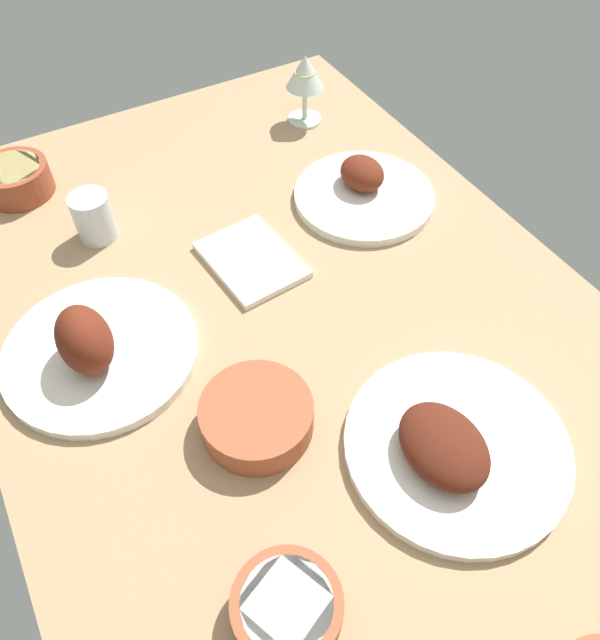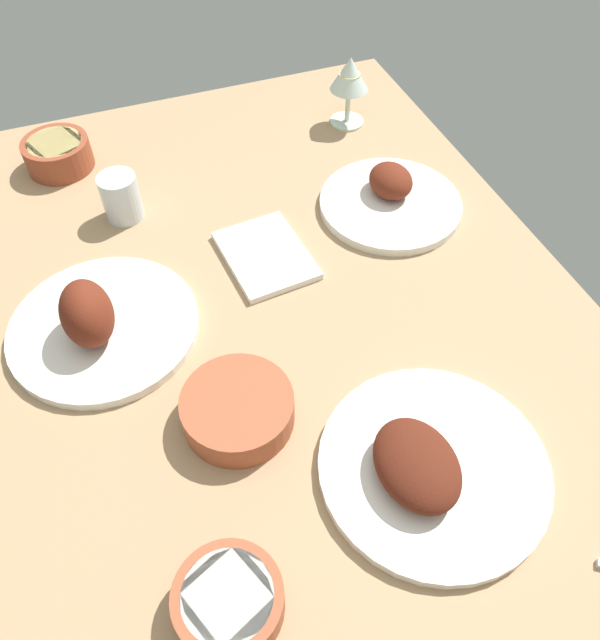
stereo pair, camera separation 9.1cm
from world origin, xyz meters
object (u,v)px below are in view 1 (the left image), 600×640
object	(u,v)px
plate_near_viewer	(452,446)
plate_center_main	(363,190)
bowl_pasta	(16,178)
bowl_onions	(257,416)
folded_napkin	(250,261)
wine_glass	(305,75)
water_tumbler	(93,217)
bowl_cream	(287,608)
plate_far_side	(95,348)

from	to	relation	value
plate_near_viewer	plate_center_main	bearing A→B (deg)	159.09
plate_near_viewer	bowl_pasta	world-z (taller)	plate_near_viewer
bowl_onions	folded_napkin	distance (cm)	30.64
bowl_onions	folded_napkin	world-z (taller)	bowl_onions
bowl_onions	bowl_pasta	bearing A→B (deg)	-166.60
wine_glass	bowl_onions	bearing A→B (deg)	-34.90
water_tumbler	folded_napkin	size ratio (longest dim) A/B	0.49
plate_near_viewer	bowl_onions	xyz separation A→B (cm)	(-15.87, -19.73, 0.68)
plate_center_main	bowl_pasta	xyz separation A→B (cm)	(-32.47, -53.77, 1.42)
bowl_onions	bowl_pasta	size ratio (longest dim) A/B	1.21
bowl_cream	water_tumbler	world-z (taller)	water_tumbler
plate_center_main	bowl_cream	xyz separation A→B (cm)	(55.06, -46.12, 0.85)
bowl_cream	bowl_onions	bearing A→B (deg)	160.71
bowl_cream	bowl_onions	size ratio (longest dim) A/B	0.80
plate_near_viewer	water_tumbler	xyz separation A→B (cm)	(-62.42, -26.40, 2.27)
plate_near_viewer	plate_center_main	xyz separation A→B (cm)	(-48.48, 18.53, -0.25)
bowl_cream	folded_napkin	distance (cm)	54.32
bowl_cream	bowl_onions	xyz separation A→B (cm)	(-22.44, 7.86, 0.08)
bowl_cream	folded_napkin	world-z (taller)	bowl_cream
plate_far_side	folded_napkin	distance (cm)	28.53
plate_center_main	bowl_pasta	bearing A→B (deg)	-121.13
plate_near_viewer	wine_glass	size ratio (longest dim) A/B	2.08
plate_center_main	bowl_cream	distance (cm)	71.83
plate_far_side	bowl_pasta	bearing A→B (deg)	-179.16
bowl_pasta	bowl_onions	bearing A→B (deg)	13.40
folded_napkin	wine_glass	bearing A→B (deg)	137.90
plate_far_side	plate_near_viewer	xyz separation A→B (cm)	(36.99, 34.59, -0.81)
plate_near_viewer	water_tumbler	world-z (taller)	water_tumbler
bowl_cream	bowl_onions	distance (cm)	23.78
bowl_pasta	water_tumbler	bearing A→B (deg)	25.51
plate_far_side	wine_glass	world-z (taller)	wine_glass
plate_near_viewer	bowl_pasta	size ratio (longest dim) A/B	2.36
plate_far_side	wine_glass	bearing A→B (deg)	124.28
wine_glass	plate_far_side	bearing A→B (deg)	-55.72
bowl_onions	wine_glass	size ratio (longest dim) A/B	1.07
plate_center_main	wine_glass	size ratio (longest dim) A/B	1.80
water_tumbler	bowl_onions	bearing A→B (deg)	8.15
plate_far_side	water_tumbler	xyz separation A→B (cm)	(-25.43, 8.20, 1.46)
plate_center_main	folded_napkin	world-z (taller)	plate_center_main
plate_near_viewer	bowl_pasta	xyz separation A→B (cm)	(-80.96, -35.24, 1.17)
wine_glass	plate_near_viewer	bearing A→B (deg)	-16.14
folded_napkin	plate_center_main	bearing A→B (deg)	100.80
plate_near_viewer	folded_napkin	size ratio (longest dim) A/B	1.71
bowl_cream	plate_near_viewer	bearing A→B (deg)	103.41
plate_far_side	plate_near_viewer	distance (cm)	50.65
bowl_cream	water_tumbler	distance (cm)	69.03
wine_glass	water_tumbler	bearing A→B (deg)	-74.88
bowl_pasta	water_tumbler	size ratio (longest dim) A/B	1.49
bowl_cream	bowl_pasta	distance (cm)	87.87
bowl_pasta	wine_glass	xyz separation A→B (cm)	(5.50, 57.08, 6.87)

